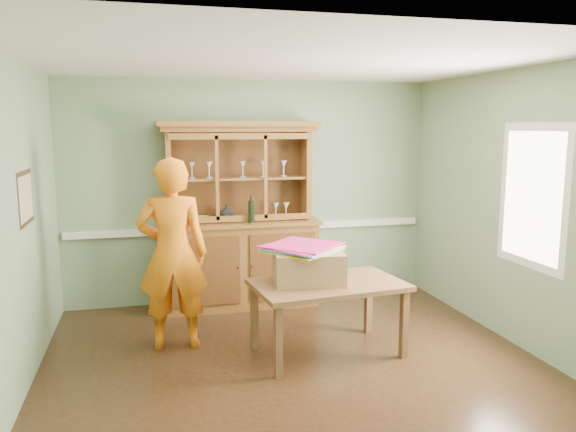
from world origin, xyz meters
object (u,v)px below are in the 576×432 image
object	(u,v)px
cardboard_box	(308,267)
person	(173,254)
china_hutch	(240,242)
dining_table	(328,291)

from	to	relation	value
cardboard_box	person	bearing A→B (deg)	159.14
china_hutch	person	world-z (taller)	china_hutch
china_hutch	dining_table	distance (m)	1.77
dining_table	person	distance (m)	1.53
person	dining_table	bearing A→B (deg)	165.16
person	china_hutch	bearing A→B (deg)	-120.68
dining_table	person	xyz separation A→B (m)	(-1.40, 0.53, 0.32)
china_hutch	person	xyz separation A→B (m)	(-0.85, -1.14, 0.16)
china_hutch	dining_table	bearing A→B (deg)	-71.57
dining_table	person	world-z (taller)	person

